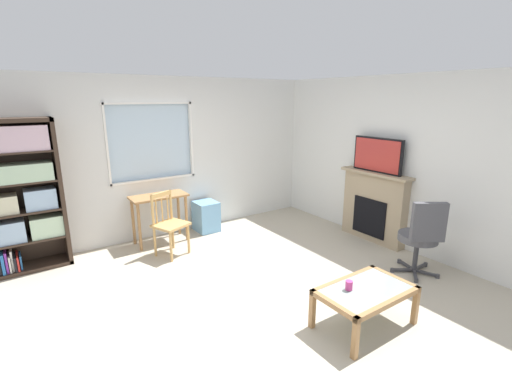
{
  "coord_description": "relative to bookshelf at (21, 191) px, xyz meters",
  "views": [
    {
      "loc": [
        -2.05,
        -3.01,
        2.18
      ],
      "look_at": [
        0.35,
        0.48,
        1.07
      ],
      "focal_mm": 25.21,
      "sensor_mm": 36.0,
      "label": 1
    }
  ],
  "objects": [
    {
      "name": "wall_back_with_window",
      "position": [
        2.04,
        0.24,
        0.17
      ],
      "size": [
        5.16,
        0.15,
        2.51
      ],
      "color": "silver",
      "rests_on": "ground"
    },
    {
      "name": "wall_right",
      "position": [
        4.65,
        -2.26,
        0.2
      ],
      "size": [
        0.12,
        5.21,
        2.51
      ],
      "primitive_type": "cube",
      "color": "silver",
      "rests_on": "ground"
    },
    {
      "name": "tv",
      "position": [
        4.48,
        -1.9,
        0.3
      ],
      "size": [
        0.06,
        0.83,
        0.52
      ],
      "color": "black",
      "rests_on": "fireplace"
    },
    {
      "name": "sippy_cup",
      "position": [
        2.45,
        -3.22,
        -0.6
      ],
      "size": [
        0.07,
        0.07,
        0.09
      ],
      "primitive_type": "cylinder",
      "color": "#DB3D84",
      "rests_on": "coffee_table"
    },
    {
      "name": "ground",
      "position": [
        2.01,
        -2.26,
        -1.06
      ],
      "size": [
        6.16,
        6.01,
        0.02
      ],
      "primitive_type": "cube",
      "color": "#B2A893"
    },
    {
      "name": "coffee_table",
      "position": [
        2.6,
        -3.3,
        -0.71
      ],
      "size": [
        0.93,
        0.58,
        0.4
      ],
      "color": "#8C9E99",
      "rests_on": "ground"
    },
    {
      "name": "fireplace",
      "position": [
        4.5,
        -1.9,
        -0.5
      ],
      "size": [
        0.26,
        1.17,
        1.09
      ],
      "color": "tan",
      "rests_on": "ground"
    },
    {
      "name": "desk_under_window",
      "position": [
        1.72,
        -0.11,
        -0.45
      ],
      "size": [
        0.83,
        0.41,
        0.75
      ],
      "color": "#A37547",
      "rests_on": "ground"
    },
    {
      "name": "plastic_drawer_unit",
      "position": [
        2.52,
        -0.06,
        -0.8
      ],
      "size": [
        0.35,
        0.4,
        0.5
      ],
      "primitive_type": "cube",
      "color": "#72ADDB",
      "rests_on": "ground"
    },
    {
      "name": "wooden_chair",
      "position": [
        1.66,
        -0.62,
        -0.59
      ],
      "size": [
        0.54,
        0.53,
        0.9
      ],
      "color": "tan",
      "rests_on": "ground"
    },
    {
      "name": "bookshelf",
      "position": [
        0.0,
        0.0,
        0.0
      ],
      "size": [
        0.9,
        0.38,
        1.95
      ],
      "color": "#38281E",
      "rests_on": "ground"
    },
    {
      "name": "office_chair",
      "position": [
        3.99,
        -3.0,
        -0.5
      ],
      "size": [
        0.62,
        0.62,
        1.0
      ],
      "color": "#4C4C51",
      "rests_on": "ground"
    }
  ]
}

